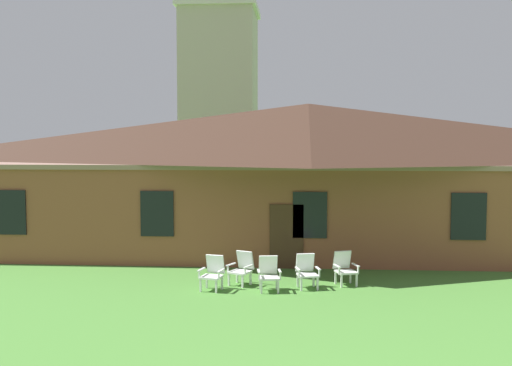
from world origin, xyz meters
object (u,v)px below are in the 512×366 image
Objects in this scene: lawn_chair_middle at (307,270)px; lawn_chair_by_porch at (213,272)px; lawn_chair_left_end at (269,273)px; lawn_chair_right_end at (344,267)px; lawn_chair_near_door at (242,267)px.

lawn_chair_by_porch is at bearing -171.22° from lawn_chair_middle.
lawn_chair_left_end is at bearing 0.17° from lawn_chair_by_porch.
lawn_chair_middle is at bearing 8.78° from lawn_chair_by_porch.
lawn_chair_left_end is 1.00× the size of lawn_chair_right_end.
lawn_chair_right_end is at bearing 13.54° from lawn_chair_by_porch.
lawn_chair_by_porch is 1.00× the size of lawn_chair_right_end.
lawn_chair_by_porch is at bearing -166.46° from lawn_chair_right_end.
lawn_chair_middle is (2.61, 0.40, 0.00)m from lawn_chair_by_porch.
lawn_chair_near_door is 1.00× the size of lawn_chair_left_end.
lawn_chair_by_porch is 1.00× the size of lawn_chair_middle.
lawn_chair_left_end is 1.12m from lawn_chair_middle.
lawn_chair_by_porch and lawn_chair_middle have the same top height.
lawn_chair_by_porch and lawn_chair_near_door have the same top height.
lawn_chair_near_door is at bearing 140.77° from lawn_chair_left_end.
lawn_chair_right_end is at bearing 22.45° from lawn_chair_left_end.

